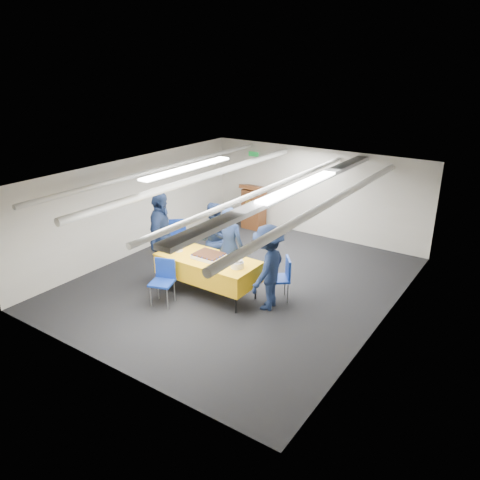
% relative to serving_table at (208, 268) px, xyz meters
% --- Properties ---
extents(ground, '(7.00, 7.00, 0.00)m').
position_rel_serving_table_xyz_m(ground, '(0.23, 0.76, -0.56)').
color(ground, black).
rests_on(ground, ground).
extents(room_shell, '(6.00, 7.00, 2.30)m').
position_rel_serving_table_xyz_m(room_shell, '(0.33, 1.16, 1.25)').
color(room_shell, beige).
rests_on(room_shell, ground).
extents(serving_table, '(2.05, 0.92, 0.77)m').
position_rel_serving_table_xyz_m(serving_table, '(0.00, 0.00, 0.00)').
color(serving_table, black).
rests_on(serving_table, ground).
extents(sheet_cake, '(0.57, 0.45, 0.10)m').
position_rel_serving_table_xyz_m(sheet_cake, '(0.02, 0.01, 0.26)').
color(sheet_cake, white).
rests_on(sheet_cake, serving_table).
extents(plate_stack_left, '(0.21, 0.21, 0.17)m').
position_rel_serving_table_xyz_m(plate_stack_left, '(-0.72, -0.05, 0.29)').
color(plate_stack_left, white).
rests_on(plate_stack_left, serving_table).
extents(plate_stack_right, '(0.24, 0.24, 0.17)m').
position_rel_serving_table_xyz_m(plate_stack_right, '(0.74, -0.05, 0.29)').
color(plate_stack_right, white).
rests_on(plate_stack_right, serving_table).
extents(podium, '(0.62, 0.53, 1.25)m').
position_rel_serving_table_xyz_m(podium, '(-1.37, 3.80, 0.05)').
color(podium, brown).
rests_on(podium, ground).
extents(chair_near, '(0.54, 0.54, 0.87)m').
position_rel_serving_table_xyz_m(chair_near, '(-0.47, -0.76, -0.03)').
color(chair_near, gray).
rests_on(chair_near, ground).
extents(chair_right, '(0.59, 0.59, 0.87)m').
position_rel_serving_table_xyz_m(chair_right, '(1.34, 0.60, -0.03)').
color(chair_right, gray).
rests_on(chair_right, ground).
extents(chair_left, '(0.59, 0.59, 0.87)m').
position_rel_serving_table_xyz_m(chair_left, '(-1.79, 1.14, -0.03)').
color(chair_left, gray).
rests_on(chair_left, ground).
extents(sailor_a, '(0.70, 0.54, 1.73)m').
position_rel_serving_table_xyz_m(sailor_a, '(0.18, 0.47, 0.30)').
color(sailor_a, black).
rests_on(sailor_a, ground).
extents(sailor_b, '(0.99, 0.92, 1.63)m').
position_rel_serving_table_xyz_m(sailor_b, '(-0.45, 0.77, 0.25)').
color(sailor_b, black).
rests_on(sailor_b, ground).
extents(sailor_c, '(0.96, 1.23, 1.95)m').
position_rel_serving_table_xyz_m(sailor_c, '(-1.11, -0.11, 0.41)').
color(sailor_c, black).
rests_on(sailor_c, ground).
extents(sailor_d, '(0.74, 1.13, 1.64)m').
position_rel_serving_table_xyz_m(sailor_d, '(1.26, 0.18, 0.26)').
color(sailor_d, black).
rests_on(sailor_d, ground).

